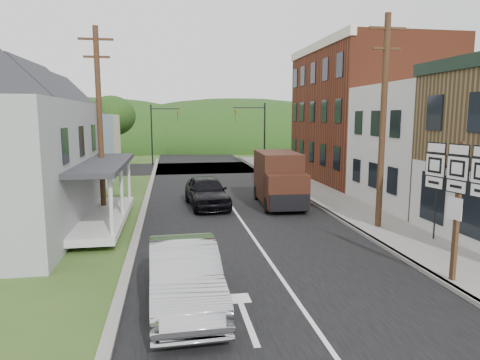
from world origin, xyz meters
name	(u,v)px	position (x,y,z in m)	size (l,w,h in m)	color
ground	(271,264)	(0.00, 0.00, 0.00)	(120.00, 120.00, 0.00)	#2D4719
road	(229,204)	(0.00, 10.00, 0.00)	(9.00, 90.00, 0.02)	black
cross_road	(205,168)	(0.00, 27.00, 0.00)	(60.00, 9.00, 0.02)	black
sidewalk_right	(343,206)	(5.90, 8.00, 0.07)	(2.80, 55.00, 0.15)	slate
curb_right	(319,207)	(4.55, 8.00, 0.07)	(0.20, 55.00, 0.15)	slate
curb_left	(143,213)	(-4.65, 8.00, 0.06)	(0.30, 55.00, 0.12)	slate
storefront_white	(444,147)	(11.30, 7.50, 3.25)	(8.00, 7.00, 6.50)	silver
storefront_red	(366,114)	(11.30, 17.00, 5.00)	(8.00, 12.00, 10.00)	maroon
house_blue	(52,134)	(-11.00, 17.00, 3.69)	(7.14, 8.16, 7.28)	#9CB8D4
house_cream	(73,130)	(-11.50, 26.00, 3.69)	(7.14, 8.16, 7.28)	beige
utility_pole_right	(383,121)	(5.60, 3.50, 4.66)	(1.60, 0.26, 9.00)	#472D19
utility_pole_left	(100,121)	(-6.50, 8.00, 4.66)	(1.60, 0.26, 9.00)	#472D19
traffic_signal_right	(257,129)	(4.30, 23.50, 3.76)	(2.87, 0.20, 6.00)	black
traffic_signal_left	(159,127)	(-4.30, 30.50, 3.76)	(2.87, 0.20, 6.00)	black
tree_left_d	(112,116)	(-9.00, 32.00, 4.88)	(4.80, 4.80, 6.94)	#382616
forested_ridge	(191,147)	(0.00, 55.00, 0.00)	(90.00, 30.00, 16.00)	black
silver_sedan	(184,276)	(-2.94, -2.79, 0.82)	(1.73, 4.96, 1.64)	#B5B5BA
dark_sedan	(207,192)	(-1.33, 9.31, 0.83)	(1.97, 4.90, 1.67)	black
delivery_van	(279,179)	(2.61, 9.06, 1.47)	(2.40, 5.30, 2.91)	#32160E
route_sign_cluster	(457,192)	(4.74, -2.62, 2.76)	(0.53, 2.27, 4.02)	#472D19
warning_sign	(436,195)	(6.77, 1.32, 1.87)	(0.32, 0.69, 2.70)	black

